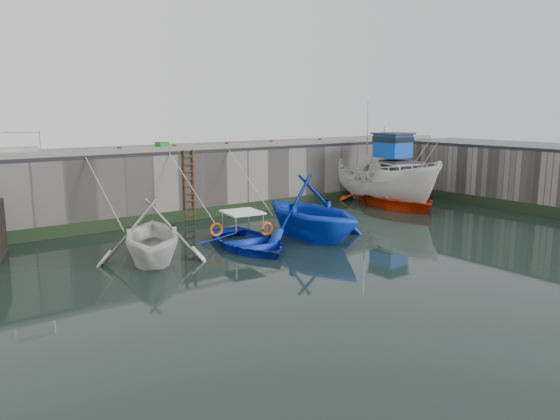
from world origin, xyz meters
TOP-DOWN VIEW (x-y plane):
  - ground at (0.00, 0.00)m, footprint 120.00×120.00m
  - quay_back at (0.00, 12.50)m, footprint 30.00×5.00m
  - quay_right at (14.50, 2.50)m, footprint 5.00×15.00m
  - road_back at (0.00, 12.50)m, footprint 30.00×5.00m
  - road_right at (14.50, 2.50)m, footprint 5.00×15.00m
  - kerb_back at (0.00, 10.15)m, footprint 30.00×0.30m
  - algae_back at (0.00, 9.96)m, footprint 30.00×0.08m
  - algae_right at (11.96, 2.50)m, footprint 0.08×15.00m
  - ladder at (-2.00, 9.91)m, footprint 0.51×0.08m
  - boat_near_white at (-6.10, 4.73)m, footprint 5.36×5.68m
  - boat_near_white_rope at (-6.10, 8.62)m, footprint 0.04×3.80m
  - boat_near_blue at (-2.55, 4.27)m, footprint 3.77×4.89m
  - boat_near_blue_rope at (-2.55, 8.38)m, footprint 0.04×4.15m
  - boat_near_blacktrim at (0.18, 4.05)m, footprint 4.66×5.38m
  - boat_near_blacktrim_rope at (0.18, 8.28)m, footprint 0.04×4.32m
  - boat_far_white at (8.45, 7.88)m, footprint 2.95×7.43m
  - boat_far_orange at (8.69, 7.32)m, footprint 6.82×8.08m
  - fish_crate at (-2.29, 12.00)m, footprint 0.65×0.54m
  - railing at (-8.75, 11.25)m, footprint 1.60×1.05m
  - bollard_a at (-5.00, 10.25)m, footprint 0.18×0.18m
  - bollard_b at (-2.50, 10.25)m, footprint 0.18×0.18m
  - bollard_c at (0.20, 10.25)m, footprint 0.18×0.18m
  - bollard_d at (2.80, 10.25)m, footprint 0.18×0.18m
  - bollard_e at (6.00, 10.25)m, footprint 0.18×0.18m

SIDE VIEW (x-z plane):
  - ground at x=0.00m, z-range 0.00..0.00m
  - boat_near_white at x=-6.10m, z-range -1.18..1.18m
  - boat_near_white_rope at x=-6.10m, z-range -1.55..1.55m
  - boat_near_blue at x=-2.55m, z-range -0.47..0.47m
  - boat_near_blue_rope at x=-2.55m, z-range -1.55..1.55m
  - boat_near_blacktrim at x=0.18m, z-range -1.40..1.40m
  - boat_near_blacktrim_rope at x=0.18m, z-range -1.55..1.55m
  - algae_back at x=0.00m, z-range 0.00..0.50m
  - algae_right at x=11.96m, z-range 0.00..0.50m
  - boat_far_orange at x=8.69m, z-range -1.76..2.67m
  - boat_far_white at x=8.45m, z-range -1.73..4.11m
  - quay_back at x=0.00m, z-range 0.00..3.00m
  - quay_right at x=14.50m, z-range 0.00..3.00m
  - ladder at x=-2.00m, z-range -0.01..3.19m
  - road_back at x=0.00m, z-range 3.00..3.16m
  - road_right at x=14.50m, z-range 3.00..3.16m
  - kerb_back at x=0.00m, z-range 3.16..3.36m
  - bollard_a at x=-5.00m, z-range 3.16..3.44m
  - bollard_b at x=-2.50m, z-range 3.16..3.44m
  - bollard_c at x=0.20m, z-range 3.16..3.44m
  - bollard_d at x=2.80m, z-range 3.16..3.44m
  - bollard_e at x=6.00m, z-range 3.16..3.44m
  - fish_crate at x=-2.29m, z-range 3.16..3.47m
  - railing at x=-8.75m, z-range 2.86..3.86m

